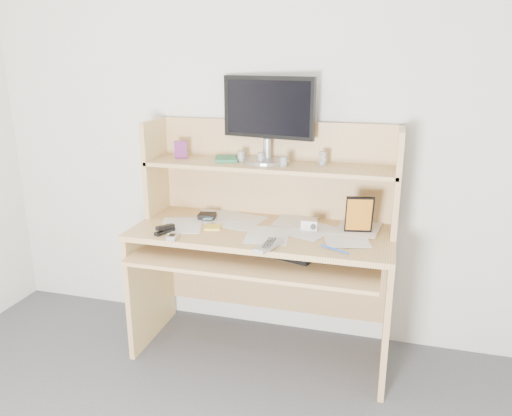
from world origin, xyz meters
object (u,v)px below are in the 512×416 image
(tv_remote, at_px, (269,245))
(monitor, at_px, (268,117))
(desk, at_px, (266,234))
(game_case, at_px, (359,215))
(keyboard, at_px, (277,250))

(tv_remote, relative_size, monitor, 0.38)
(desk, distance_m, monitor, 0.65)
(game_case, bearing_deg, monitor, 152.67)
(keyboard, relative_size, monitor, 0.86)
(game_case, relative_size, monitor, 0.38)
(desk, distance_m, tv_remote, 0.36)
(monitor, bearing_deg, keyboard, -55.13)
(desk, xyz_separation_m, tv_remote, (0.10, -0.34, 0.07))
(game_case, bearing_deg, tv_remote, -151.61)
(monitor, bearing_deg, tv_remote, -63.80)
(keyboard, bearing_deg, tv_remote, -70.56)
(keyboard, height_order, monitor, monitor)
(keyboard, relative_size, tv_remote, 2.28)
(desk, bearing_deg, tv_remote, -73.07)
(desk, relative_size, keyboard, 3.05)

